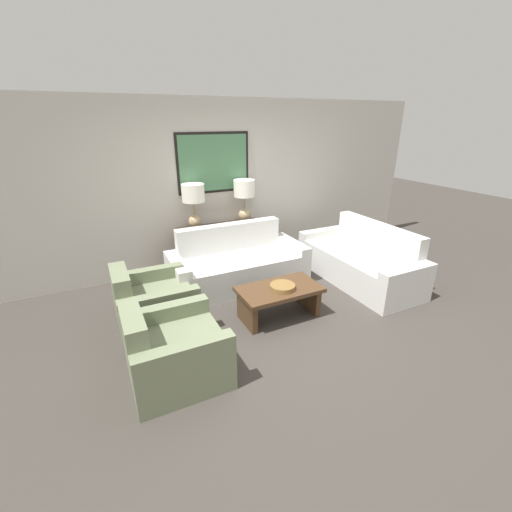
# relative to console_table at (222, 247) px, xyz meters

# --- Properties ---
(ground_plane) EXTENTS (20.00, 20.00, 0.00)m
(ground_plane) POSITION_rel_console_table_xyz_m (0.00, -2.07, -0.37)
(ground_plane) COLOR #3D3833
(back_wall) EXTENTS (7.90, 0.12, 2.65)m
(back_wall) POSITION_rel_console_table_xyz_m (0.00, 0.27, 0.96)
(back_wall) COLOR beige
(back_wall) RESTS_ON ground_plane
(console_table) EXTENTS (1.38, 0.38, 0.74)m
(console_table) POSITION_rel_console_table_xyz_m (0.00, 0.00, 0.00)
(console_table) COLOR #332319
(console_table) RESTS_ON ground_plane
(table_lamp_left) EXTENTS (0.34, 0.34, 0.70)m
(table_lamp_left) POSITION_rel_console_table_xyz_m (-0.42, 0.00, 0.84)
(table_lamp_left) COLOR tan
(table_lamp_left) RESTS_ON console_table
(table_lamp_right) EXTENTS (0.34, 0.34, 0.70)m
(table_lamp_right) POSITION_rel_console_table_xyz_m (0.42, 0.00, 0.84)
(table_lamp_right) COLOR tan
(table_lamp_right) RESTS_ON console_table
(couch_by_back_wall) EXTENTS (2.00, 0.88, 0.86)m
(couch_by_back_wall) POSITION_rel_console_table_xyz_m (0.00, -0.65, -0.08)
(couch_by_back_wall) COLOR silver
(couch_by_back_wall) RESTS_ON ground_plane
(couch_by_side) EXTENTS (0.88, 2.00, 0.86)m
(couch_by_side) POSITION_rel_console_table_xyz_m (1.76, -1.35, -0.08)
(couch_by_side) COLOR silver
(couch_by_side) RESTS_ON ground_plane
(coffee_table) EXTENTS (1.02, 0.57, 0.41)m
(coffee_table) POSITION_rel_console_table_xyz_m (0.09, -1.74, -0.08)
(coffee_table) COLOR #4C331E
(coffee_table) RESTS_ON ground_plane
(decorative_bowl) EXTENTS (0.31, 0.31, 0.06)m
(decorative_bowl) POSITION_rel_console_table_xyz_m (0.11, -1.79, 0.07)
(decorative_bowl) COLOR olive
(decorative_bowl) RESTS_ON coffee_table
(armchair_near_back_wall) EXTENTS (0.88, 0.87, 0.78)m
(armchair_near_back_wall) POSITION_rel_console_table_xyz_m (-1.36, -1.25, -0.09)
(armchair_near_back_wall) COLOR #707A5B
(armchair_near_back_wall) RESTS_ON ground_plane
(armchair_near_camera) EXTENTS (0.88, 0.87, 0.78)m
(armchair_near_camera) POSITION_rel_console_table_xyz_m (-1.36, -2.24, -0.09)
(armchair_near_camera) COLOR #707A5B
(armchair_near_camera) RESTS_ON ground_plane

